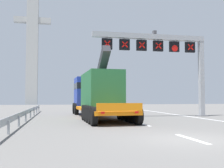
{
  "coord_description": "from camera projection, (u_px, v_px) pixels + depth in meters",
  "views": [
    {
      "loc": [
        -4.95,
        -9.67,
        1.61
      ],
      "look_at": [
        -0.53,
        12.09,
        2.77
      ],
      "focal_mm": 42.85,
      "sensor_mm": 36.0,
      "label": 1
    }
  ],
  "objects": [
    {
      "name": "overhead_lane_gantry",
      "position": [
        164.0,
        51.0,
        23.35
      ],
      "size": [
        10.33,
        0.9,
        7.45
      ],
      "color": "#9EA0A5",
      "rests_on": "ground"
    },
    {
      "name": "heavy_haul_truck_orange",
      "position": [
        95.0,
        94.0,
        22.91
      ],
      "size": [
        3.4,
        14.13,
        5.3
      ],
      "color": "orange",
      "rests_on": "ground"
    },
    {
      "name": "ground",
      "position": [
        187.0,
        139.0,
        10.37
      ],
      "size": [
        112.0,
        112.0,
        0.0
      ],
      "primitive_type": "plane",
      "color": "slate"
    },
    {
      "name": "edge_line_right",
      "position": [
        188.0,
        116.0,
        23.34
      ],
      "size": [
        0.2,
        63.0,
        0.01
      ],
      "primitive_type": "cube",
      "color": "silver",
      "rests_on": "ground"
    },
    {
      "name": "bridge_pylon_distant",
      "position": [
        32.0,
        35.0,
        67.25
      ],
      "size": [
        9.0,
        2.0,
        34.2
      ],
      "color": "#B7B7B2",
      "rests_on": "ground"
    },
    {
      "name": "guardrail_left",
      "position": [
        28.0,
        112.0,
        19.7
      ],
      "size": [
        0.13,
        25.92,
        0.76
      ],
      "color": "#999EA3",
      "rests_on": "ground"
    },
    {
      "name": "lane_markings",
      "position": [
        103.0,
        112.0,
        31.06
      ],
      "size": [
        0.2,
        56.8,
        0.01
      ],
      "color": "silver",
      "rests_on": "ground"
    }
  ]
}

